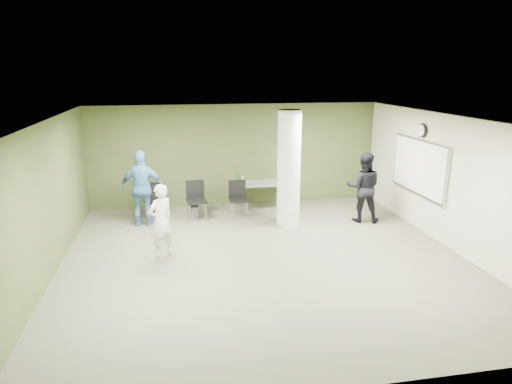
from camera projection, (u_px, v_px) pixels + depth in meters
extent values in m
plane|color=#5A5947|center=(264.00, 259.00, 9.22)|extent=(8.00, 8.00, 0.00)
plane|color=white|center=(265.00, 119.00, 8.49)|extent=(8.00, 8.00, 0.00)
cube|color=#3E5126|center=(236.00, 155.00, 12.65)|extent=(8.00, 2.80, 0.02)
cube|color=#3E5126|center=(46.00, 202.00, 8.15)|extent=(0.02, 8.00, 2.80)
cube|color=beige|center=(451.00, 183.00, 9.56)|extent=(0.02, 8.00, 2.80)
cylinder|color=silver|center=(289.00, 169.00, 10.93)|extent=(0.56, 0.56, 2.80)
cube|color=silver|center=(419.00, 167.00, 10.66)|extent=(0.04, 2.30, 1.30)
cube|color=white|center=(418.00, 167.00, 10.65)|extent=(0.02, 2.20, 1.20)
cylinder|color=black|center=(422.00, 130.00, 10.44)|extent=(0.05, 0.32, 0.32)
cylinder|color=white|center=(421.00, 130.00, 10.43)|extent=(0.02, 0.26, 0.26)
cube|color=gray|center=(260.00, 183.00, 12.28)|extent=(1.62, 0.74, 0.04)
cylinder|color=silver|center=(235.00, 201.00, 12.00)|extent=(0.04, 0.04, 0.72)
cylinder|color=silver|center=(289.00, 198.00, 12.22)|extent=(0.04, 0.04, 0.72)
cylinder|color=silver|center=(233.00, 195.00, 12.53)|extent=(0.04, 0.04, 0.72)
cylinder|color=silver|center=(284.00, 193.00, 12.75)|extent=(0.04, 0.04, 0.72)
cylinder|color=#27571D|center=(238.00, 178.00, 12.28)|extent=(0.07, 0.07, 0.25)
cylinder|color=#B2B2B7|center=(243.00, 180.00, 12.21)|extent=(0.06, 0.06, 0.18)
cylinder|color=#4C4C4C|center=(194.00, 212.00, 11.66)|extent=(0.28, 0.28, 0.33)
cube|color=black|center=(153.00, 198.00, 11.88)|extent=(0.48, 0.48, 0.05)
cube|color=black|center=(152.00, 191.00, 11.61)|extent=(0.44, 0.06, 0.45)
cylinder|color=silver|center=(161.00, 205.00, 12.15)|extent=(0.02, 0.02, 0.43)
cylinder|color=silver|center=(147.00, 205.00, 12.09)|extent=(0.02, 0.02, 0.43)
cylinder|color=silver|center=(161.00, 209.00, 11.78)|extent=(0.02, 0.02, 0.43)
cylinder|color=silver|center=(146.00, 209.00, 11.73)|extent=(0.02, 0.02, 0.43)
cube|color=black|center=(155.00, 200.00, 11.73)|extent=(0.60, 0.60, 0.05)
cube|color=black|center=(158.00, 193.00, 11.50)|extent=(0.41, 0.21, 0.44)
cylinder|color=silver|center=(159.00, 206.00, 12.04)|extent=(0.02, 0.02, 0.42)
cylinder|color=silver|center=(146.00, 208.00, 11.83)|extent=(0.02, 0.02, 0.42)
cylinder|color=silver|center=(165.00, 209.00, 11.74)|extent=(0.02, 0.02, 0.42)
cylinder|color=silver|center=(151.00, 212.00, 11.54)|extent=(0.02, 0.02, 0.42)
cube|color=black|center=(197.00, 201.00, 11.54)|extent=(0.52, 0.52, 0.05)
cube|color=black|center=(195.00, 189.00, 11.68)|extent=(0.46, 0.08, 0.47)
cylinder|color=silver|center=(190.00, 213.00, 11.37)|extent=(0.02, 0.02, 0.45)
cylinder|color=silver|center=(206.00, 212.00, 11.47)|extent=(0.02, 0.02, 0.45)
cylinder|color=silver|center=(188.00, 209.00, 11.74)|extent=(0.02, 0.02, 0.45)
cylinder|color=silver|center=(204.00, 208.00, 11.84)|extent=(0.02, 0.02, 0.45)
cube|color=black|center=(238.00, 200.00, 11.73)|extent=(0.47, 0.47, 0.05)
cube|color=black|center=(237.00, 188.00, 11.86)|extent=(0.44, 0.04, 0.45)
cylinder|color=silver|center=(232.00, 211.00, 11.57)|extent=(0.02, 0.02, 0.43)
cylinder|color=silver|center=(247.00, 210.00, 11.64)|extent=(0.02, 0.02, 0.43)
cylinder|color=silver|center=(230.00, 207.00, 11.93)|extent=(0.02, 0.02, 0.43)
cylinder|color=silver|center=(245.00, 206.00, 12.00)|extent=(0.02, 0.02, 0.43)
imported|color=white|center=(161.00, 221.00, 9.19)|extent=(0.66, 0.61, 1.50)
imported|color=black|center=(364.00, 187.00, 11.30)|extent=(1.02, 0.91, 1.75)
imported|color=teal|center=(143.00, 189.00, 10.95)|extent=(1.15, 0.61, 1.86)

